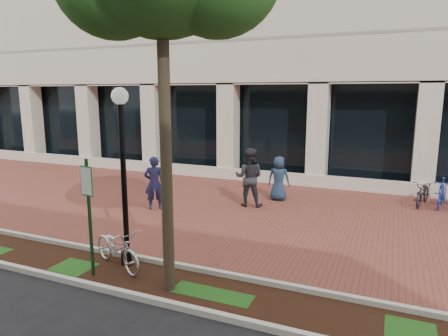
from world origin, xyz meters
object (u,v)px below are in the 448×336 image
at_px(lamppost, 123,167).
at_px(pedestrian_right, 279,178).
at_px(pedestrian_left, 154,183).
at_px(pedestrian_mid, 249,177).
at_px(locked_bicycle, 117,248).
at_px(parking_sign, 88,203).

relative_size(lamppost, pedestrian_right, 2.45).
relative_size(pedestrian_left, pedestrian_mid, 0.89).
height_order(lamppost, pedestrian_mid, lamppost).
height_order(lamppost, pedestrian_right, lamppost).
distance_m(pedestrian_left, pedestrian_right, 4.41).
bearing_deg(pedestrian_mid, pedestrian_left, 21.11).
distance_m(pedestrian_mid, pedestrian_right, 1.34).
relative_size(lamppost, locked_bicycle, 2.21).
relative_size(locked_bicycle, pedestrian_left, 1.00).
bearing_deg(pedestrian_mid, lamppost, 71.37).
height_order(pedestrian_left, pedestrian_right, pedestrian_left).
bearing_deg(pedestrian_left, locked_bicycle, 77.86).
distance_m(parking_sign, lamppost, 1.05).
height_order(locked_bicycle, pedestrian_left, pedestrian_left).
xyz_separation_m(lamppost, pedestrian_mid, (0.92, 5.54, -1.23)).
bearing_deg(pedestrian_right, parking_sign, 71.04).
bearing_deg(pedestrian_mid, parking_sign, 69.67).
distance_m(parking_sign, pedestrian_left, 4.99).
height_order(locked_bicycle, pedestrian_mid, pedestrian_mid).
bearing_deg(locked_bicycle, pedestrian_left, 45.78).
relative_size(pedestrian_mid, pedestrian_right, 1.25).
xyz_separation_m(parking_sign, lamppost, (0.32, 0.77, 0.64)).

